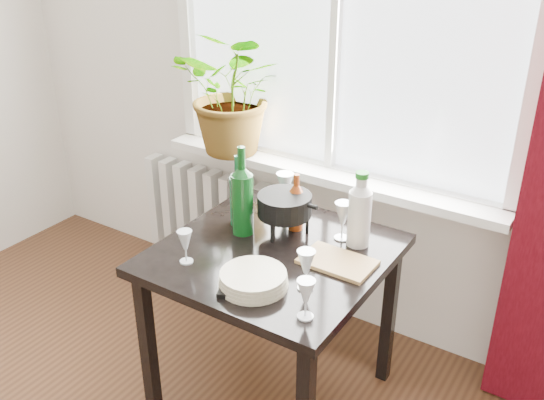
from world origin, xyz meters
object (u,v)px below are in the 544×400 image
Objects in this scene: bottle_amber at (296,202)px; fondue_pot at (284,214)px; cutting_board at (338,262)px; radiator at (207,215)px; potted_plant at (236,92)px; wineglass_front_left at (185,246)px; wine_bottle_left at (238,190)px; table at (273,270)px; wineglass_far_right at (306,299)px; plate_stack at (253,279)px; tv_remote at (230,284)px; wineglass_front_right at (306,270)px; wine_bottle_right at (242,190)px; wineglass_back_left at (285,192)px; wineglass_back_center at (343,220)px; cleaning_bottle at (360,208)px.

fondue_pot is (-0.02, -0.06, -0.04)m from bottle_amber.
radiator is at bearing 152.30° from cutting_board.
potted_plant is 0.94m from wineglass_front_left.
potted_plant reaches higher than cutting_board.
table is at bearing -24.15° from wine_bottle_left.
wineglass_far_right is 0.58× the size of fondue_pot.
bottle_amber is at bearing 101.56° from plate_stack.
cutting_board reaches higher than table.
radiator is 1.56m from wineglass_far_right.
fondue_pot is (-0.11, 0.39, 0.06)m from plate_stack.
bottle_amber is (0.55, -0.36, -0.29)m from potted_plant.
bottle_amber is 0.07m from fondue_pot.
wineglass_far_right is 0.91× the size of tv_remote.
wineglass_front_left is at bearing 150.18° from tv_remote.
wineglass_front_right is at bearing -54.66° from bottle_amber.
wine_bottle_right is 0.48m from wineglass_front_right.
wine_bottle_left is at bearing 143.78° from wineglass_far_right.
wineglass_back_left is at bearing 114.13° from table.
wineglass_back_center reaches higher than tv_remote.
cleaning_bottle is (0.44, 0.17, -0.03)m from wine_bottle_right.
potted_plant is 3.32× the size of wineglass_back_left.
radiator is 1.31× the size of potted_plant.
wineglass_front_right is 1.14× the size of wineglass_front_left.
bottle_amber is 1.00× the size of plate_stack.
fondue_pot reaches higher than table.
bottle_amber is 1.84× the size of wineglass_front_left.
fondue_pot is at bearing -58.96° from wineglass_back_left.
wineglass_back_center is 0.66× the size of plate_stack.
wineglass_back_left is 1.36× the size of wineglass_front_left.
fondue_pot reaches higher than plate_stack.
cleaning_bottle is 0.39m from wineglass_front_right.
table is 1.39× the size of potted_plant.
cleaning_bottle is at bearing 90.18° from cutting_board.
wineglass_far_right is (0.50, -0.36, -0.12)m from wine_bottle_right.
wineglass_back_left is 0.67× the size of cutting_board.
cleaning_bottle is at bearing -12.80° from wineglass_back_left.
table is at bearing 136.56° from wineglass_far_right.
bottle_amber is at bearing 40.94° from wine_bottle_right.
wineglass_far_right is (1.17, -0.93, 0.43)m from radiator.
cleaning_bottle is 0.54m from wineglass_far_right.
bottle_amber is 1.70× the size of wineglass_far_right.
wineglass_front_left is (-0.47, -0.09, -0.01)m from wineglass_front_right.
bottle_amber is at bearing 22.40° from wine_bottle_left.
wineglass_front_right is 0.94× the size of wineglass_back_center.
bottle_amber reaches higher than wineglass_front_left.
table is 2.73× the size of wine_bottle_left.
plate_stack is at bearing 166.84° from wineglass_far_right.
cutting_board is (0.25, 0.34, -0.00)m from tv_remote.
cutting_board is at bearing 58.17° from plate_stack.
wineglass_front_right is 0.62× the size of plate_stack.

